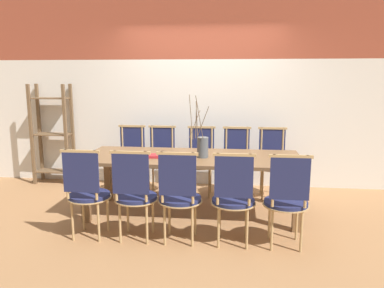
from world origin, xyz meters
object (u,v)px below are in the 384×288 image
(chair_far_center, at_px, (201,159))
(book_stack, at_px, (155,156))
(vase_centerpiece, at_px, (202,146))
(dining_table, at_px, (192,163))
(shelving_rack, at_px, (52,134))
(chair_near_center, at_px, (179,194))

(chair_far_center, bearing_deg, book_stack, 63.37)
(chair_far_center, xyz_separation_m, vase_centerpiece, (0.10, -0.90, 0.36))
(dining_table, xyz_separation_m, shelving_rack, (-2.39, 1.16, 0.13))
(vase_centerpiece, distance_m, shelving_rack, 2.81)
(dining_table, distance_m, book_stack, 0.47)
(chair_far_center, bearing_deg, dining_table, 87.87)
(dining_table, bearing_deg, chair_near_center, -92.34)
(dining_table, height_order, chair_far_center, chair_far_center)
(chair_far_center, xyz_separation_m, book_stack, (-0.47, -0.94, 0.24))
(chair_near_center, relative_size, shelving_rack, 0.62)
(chair_far_center, distance_m, book_stack, 1.08)
(chair_near_center, bearing_deg, shelving_rack, 139.85)
(dining_table, distance_m, shelving_rack, 2.66)
(dining_table, bearing_deg, chair_far_center, 87.87)
(vase_centerpiece, xyz_separation_m, shelving_rack, (-2.52, 1.22, -0.09))
(chair_far_center, distance_m, shelving_rack, 2.46)
(book_stack, height_order, shelving_rack, shelving_rack)
(chair_near_center, bearing_deg, dining_table, 87.66)
(dining_table, bearing_deg, vase_centerpiece, -25.31)
(book_stack, distance_m, shelving_rack, 2.32)
(chair_near_center, bearing_deg, book_stack, 119.38)
(chair_far_center, height_order, book_stack, chair_far_center)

